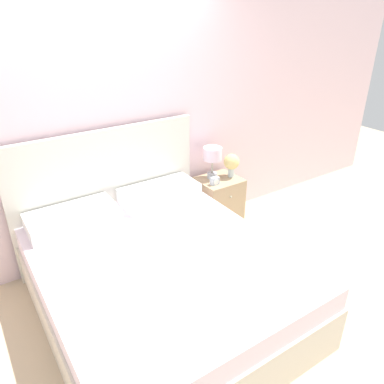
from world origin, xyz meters
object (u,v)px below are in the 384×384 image
Objects in this scene: bed at (158,276)px; nightstand at (218,203)px; flower_vase at (232,163)px; alarm_clock at (215,181)px; table_lamp at (212,156)px.

nightstand is (1.17, 0.74, -0.02)m from bed.
flower_vase is at bearing -5.22° from nightstand.
alarm_clock is at bearing -166.16° from flower_vase.
flower_vase is at bearing -21.94° from table_lamp.
alarm_clock is at bearing -146.21° from nightstand.
bed reaches higher than table_lamp.
bed reaches higher than flower_vase.
flower_vase is (0.15, -0.01, 0.45)m from nightstand.
table_lamp is at bearing 64.14° from alarm_clock.
alarm_clock is (-0.07, -0.15, -0.21)m from table_lamp.
alarm_clock is (1.05, 0.66, 0.31)m from bed.
flower_vase is (0.20, -0.08, -0.09)m from table_lamp.
nightstand is 1.68× the size of table_lamp.
bed is at bearing -151.02° from flower_vase.
alarm_clock reaches higher than nightstand.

